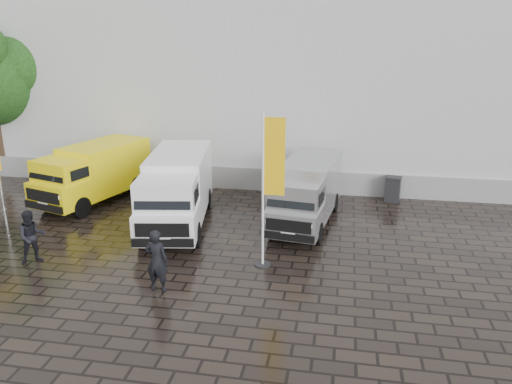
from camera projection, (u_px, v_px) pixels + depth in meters
ground at (227, 271)px, 14.88m from camera, size 120.00×120.00×0.00m
exhibition_hall at (327, 46)px, 27.66m from camera, size 44.00×16.00×12.00m
hall_plinth at (313, 182)px, 21.82m from camera, size 44.00×0.15×1.00m
van_yellow at (93, 175)px, 20.49m from camera, size 3.34×5.44×2.35m
van_white at (177, 192)px, 17.99m from camera, size 2.95×6.15×2.56m
van_silver at (307, 194)px, 18.19m from camera, size 2.44×5.47×2.29m
flagpole at (269, 183)px, 14.40m from camera, size 0.88×0.50×4.73m
wheelie_bin at (393, 189)px, 20.81m from camera, size 0.74×0.74×1.05m
person_front at (157, 261)px, 13.48m from camera, size 0.69×0.48×1.79m
person_tent at (32, 237)px, 15.19m from camera, size 1.03×1.01×1.67m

